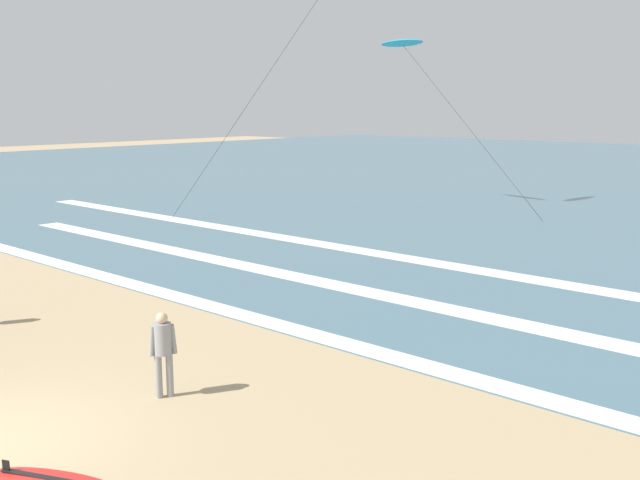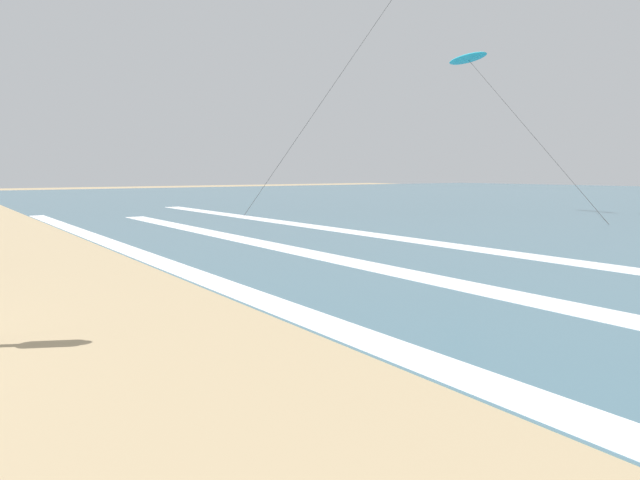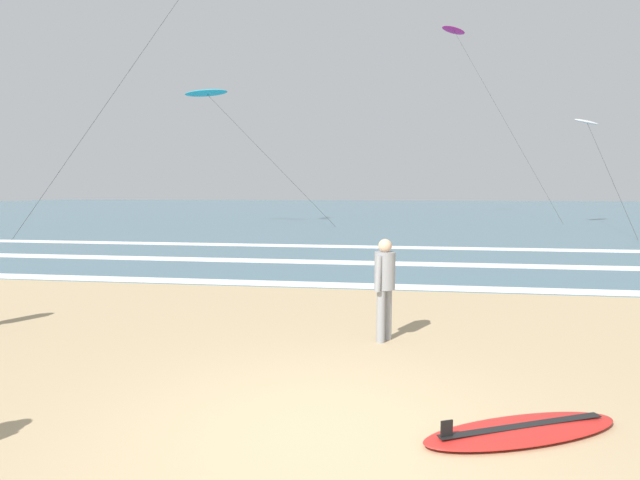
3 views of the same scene
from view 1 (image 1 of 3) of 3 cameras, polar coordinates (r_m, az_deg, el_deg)
wave_foam_shoreline at (r=15.89m, az=3.85°, el=-8.66°), size 49.89×0.70×0.01m
wave_foam_mid_break at (r=19.57m, az=8.18°, el=-5.02°), size 39.89×0.90×0.01m
wave_foam_outer_break at (r=23.53m, az=13.50°, el=-2.54°), size 52.55×0.96×0.01m
surfer_foreground_main at (r=13.48m, az=-12.29°, el=-8.23°), size 0.33×0.49×1.60m
kite_cyan_low_near at (r=38.75m, az=6.50°, el=15.12°), size 10.01×1.55×8.60m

